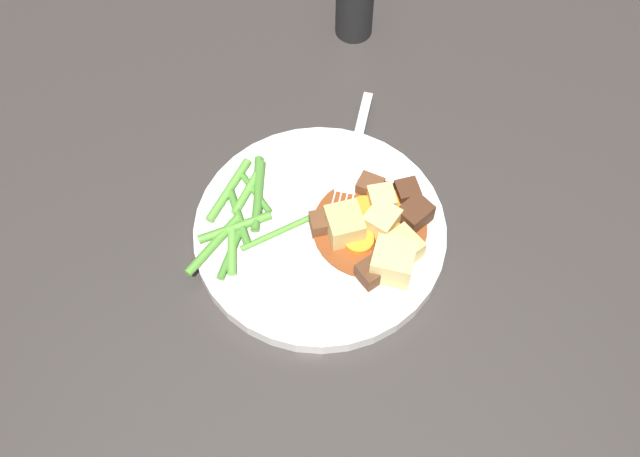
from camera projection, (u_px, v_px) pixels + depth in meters
ground_plane at (320, 237)px, 0.82m from camera, size 3.00×3.00×0.00m
dinner_plate at (320, 233)px, 0.81m from camera, size 0.25×0.25×0.02m
stew_sauce at (370, 228)px, 0.80m from camera, size 0.11×0.11×0.00m
carrot_slice_0 at (395, 206)px, 0.81m from camera, size 0.04×0.04×0.01m
carrot_slice_1 at (359, 241)px, 0.79m from camera, size 0.04×0.04×0.01m
carrot_slice_2 at (365, 212)px, 0.81m from camera, size 0.05×0.05×0.01m
carrot_slice_3 at (392, 240)px, 0.79m from camera, size 0.05×0.05×0.01m
potato_chunk_0 at (393, 262)px, 0.77m from camera, size 0.05×0.04×0.03m
potato_chunk_1 at (404, 246)px, 0.78m from camera, size 0.04×0.04×0.02m
potato_chunk_2 at (382, 199)px, 0.81m from camera, size 0.03×0.03×0.02m
potato_chunk_3 at (345, 225)px, 0.79m from camera, size 0.04×0.04×0.03m
potato_chunk_4 at (382, 225)px, 0.79m from camera, size 0.04×0.04×0.03m
meat_chunk_0 at (415, 214)px, 0.80m from camera, size 0.04×0.04×0.02m
meat_chunk_1 at (407, 193)px, 0.81m from camera, size 0.03×0.03×0.02m
meat_chunk_2 at (373, 271)px, 0.77m from camera, size 0.04×0.03×0.02m
meat_chunk_3 at (370, 186)px, 0.82m from camera, size 0.03×0.03×0.02m
meat_chunk_4 at (324, 223)px, 0.80m from camera, size 0.02×0.02×0.02m
green_bean_0 at (247, 191)px, 0.82m from camera, size 0.03×0.06×0.01m
green_bean_1 at (254, 191)px, 0.82m from camera, size 0.04×0.05×0.01m
green_bean_2 at (232, 251)px, 0.79m from camera, size 0.01×0.05×0.01m
green_bean_3 at (235, 228)px, 0.80m from camera, size 0.07×0.04×0.01m
green_bean_4 at (229, 190)px, 0.82m from camera, size 0.04×0.07×0.01m
green_bean_5 at (230, 255)px, 0.78m from camera, size 0.02×0.05×0.01m
green_bean_6 at (239, 217)px, 0.81m from camera, size 0.03×0.07×0.01m
green_bean_7 at (258, 185)px, 0.82m from camera, size 0.01×0.07×0.01m
green_bean_8 at (277, 232)px, 0.80m from camera, size 0.07×0.04×0.01m
green_bean_9 at (213, 245)px, 0.79m from camera, size 0.05×0.07×0.01m
green_bean_10 at (258, 196)px, 0.82m from camera, size 0.01×0.08×0.01m
fork at (352, 162)px, 0.84m from camera, size 0.06×0.17×0.00m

